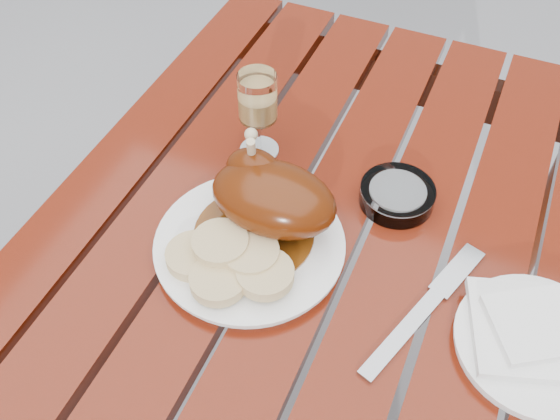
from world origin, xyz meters
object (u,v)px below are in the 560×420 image
(side_plate, at_px, (536,345))
(ashtray, at_px, (397,195))
(dinner_plate, at_px, (250,246))
(wine_glass, at_px, (258,115))
(table, at_px, (301,380))

(side_plate, distance_m, ashtray, 0.28)
(side_plate, height_order, ashtray, ashtray)
(dinner_plate, distance_m, wine_glass, 0.21)
(table, bearing_deg, ashtray, 61.42)
(wine_glass, xyz_separation_m, side_plate, (0.46, -0.19, -0.07))
(wine_glass, bearing_deg, table, -48.15)
(dinner_plate, bearing_deg, side_plate, 0.04)
(wine_glass, height_order, ashtray, wine_glass)
(dinner_plate, bearing_deg, table, 12.92)
(wine_glass, bearing_deg, dinner_plate, -69.09)
(table, bearing_deg, wine_glass, 131.85)
(wine_glass, xyz_separation_m, ashtray, (0.23, -0.02, -0.06))
(table, xyz_separation_m, dinner_plate, (-0.08, -0.02, 0.38))
(dinner_plate, bearing_deg, ashtray, 46.19)
(ashtray, bearing_deg, wine_glass, 175.40)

